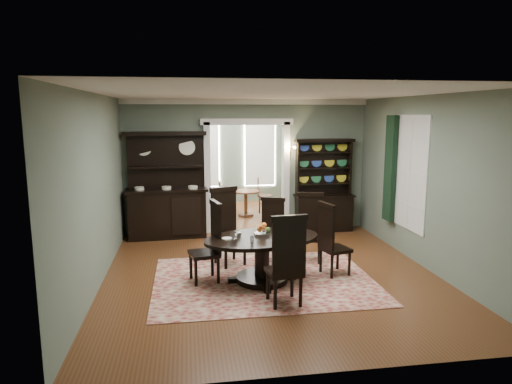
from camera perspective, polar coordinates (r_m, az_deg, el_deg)
The scene contains 19 objects.
room at distance 7.48m, azimuth 1.85°, elevation 1.27°, with size 5.51×6.01×3.01m.
parlor at distance 12.88m, azimuth -2.64°, elevation 4.59°, with size 3.51×3.50×3.01m.
doorway_trim at distance 10.37m, azimuth -1.15°, elevation 3.89°, with size 2.08×0.25×2.57m.
right_window at distance 9.17m, azimuth 17.59°, elevation 2.55°, with size 0.15×1.47×2.12m.
wall_sconce at distance 10.36m, azimuth 4.20°, elevation 5.37°, with size 0.27×0.21×0.21m.
rug at distance 7.56m, azimuth 1.00°, elevation -10.97°, with size 3.53×2.68×0.01m, color maroon.
dining_table at distance 7.35m, azimuth 0.75°, elevation -7.34°, with size 2.11×2.10×0.75m.
centerpiece at distance 7.36m, azimuth 0.75°, elevation -5.01°, with size 1.24×0.80×0.20m.
chair_far_left at distance 8.23m, azimuth -3.71°, elevation -3.98°, with size 0.67×0.65×1.39m.
chair_far_mid at distance 8.37m, azimuth 2.01°, elevation -4.50°, with size 0.56×0.55×1.18m.
chair_far_right at distance 8.46m, azimuth 6.78°, elevation -4.13°, with size 0.57×0.55×1.25m.
chair_end_left at distance 7.38m, azimuth -5.70°, elevation -5.95°, with size 0.55×0.57×1.31m.
chair_end_right at distance 7.70m, azimuth 9.27°, elevation -5.64°, with size 0.54×0.56×1.24m.
chair_near at distance 6.38m, azimuth 3.87°, elevation -8.31°, with size 0.54×0.52×1.34m.
sideboard at distance 10.14m, azimuth -11.07°, elevation -1.08°, with size 1.78×0.72×2.30m.
welsh_dresser at distance 10.64m, azimuth 8.44°, elevation -0.69°, with size 1.36×0.50×2.12m.
parlor_table at distance 12.03m, azimuth -1.29°, elevation -0.94°, with size 0.73×0.73×0.68m.
parlor_chair_left at distance 12.23m, azimuth -5.06°, elevation -0.63°, with size 0.38×0.38×0.89m.
parlor_chair_right at distance 12.48m, azimuth 0.79°, elevation -0.21°, with size 0.43×0.42×0.97m.
Camera 1 is at (-1.36, -7.22, 2.69)m, focal length 32.00 mm.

